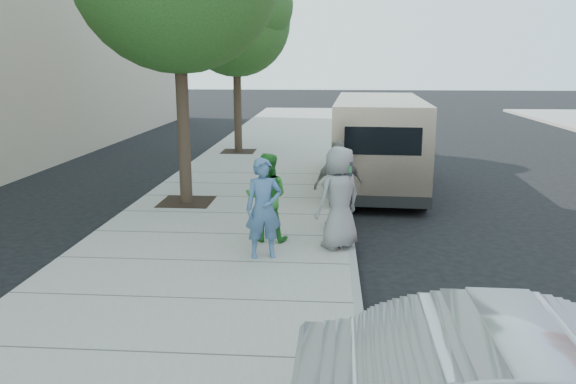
% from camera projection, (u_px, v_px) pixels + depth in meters
% --- Properties ---
extents(ground, '(120.00, 120.00, 0.00)m').
position_uv_depth(ground, '(274.00, 242.00, 10.67)').
color(ground, black).
rests_on(ground, ground).
extents(sidewalk, '(5.00, 60.00, 0.15)m').
position_uv_depth(sidewalk, '(222.00, 237.00, 10.72)').
color(sidewalk, gray).
rests_on(sidewalk, ground).
extents(curb_face, '(0.12, 60.00, 0.16)m').
position_uv_depth(curb_face, '(350.00, 240.00, 10.55)').
color(curb_face, gray).
rests_on(curb_face, ground).
extents(tree_far, '(3.92, 3.80, 6.49)m').
position_uv_depth(tree_far, '(237.00, 16.00, 19.44)').
color(tree_far, black).
rests_on(tree_far, sidewalk).
extents(parking_meter, '(0.32, 0.13, 1.55)m').
position_uv_depth(parking_meter, '(342.00, 186.00, 9.59)').
color(parking_meter, gray).
rests_on(parking_meter, sidewalk).
extents(van, '(2.48, 6.59, 2.41)m').
position_uv_depth(van, '(378.00, 141.00, 15.04)').
color(van, '#C6A98E').
rests_on(van, ground).
extents(person_officer, '(0.69, 0.54, 1.68)m').
position_uv_depth(person_officer, '(264.00, 208.00, 9.25)').
color(person_officer, '#486E9A').
rests_on(person_officer, sidewalk).
extents(person_green_shirt, '(0.83, 0.67, 1.61)m').
position_uv_depth(person_green_shirt, '(267.00, 197.00, 10.15)').
color(person_green_shirt, '#2D862B').
rests_on(person_green_shirt, sidewalk).
extents(person_gray_shirt, '(1.04, 0.99, 1.80)m').
position_uv_depth(person_gray_shirt, '(339.00, 198.00, 9.72)').
color(person_gray_shirt, gray).
rests_on(person_gray_shirt, sidewalk).
extents(person_striped_polo, '(1.10, 0.79, 1.73)m').
position_uv_depth(person_striped_polo, '(338.00, 185.00, 10.92)').
color(person_striped_polo, gray).
rests_on(person_striped_polo, sidewalk).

